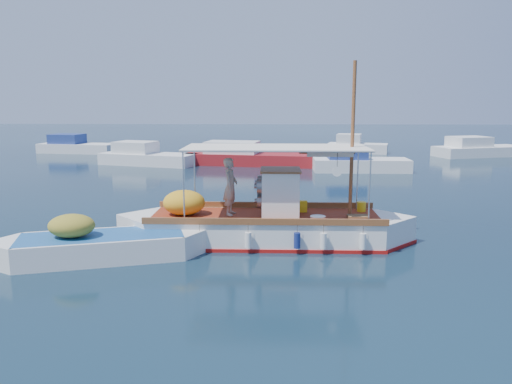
{
  "coord_description": "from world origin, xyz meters",
  "views": [
    {
      "loc": [
        -0.32,
        -14.89,
        4.45
      ],
      "look_at": [
        -0.83,
        0.0,
        1.71
      ],
      "focal_mm": 35.0,
      "sensor_mm": 36.0,
      "label": 1
    }
  ],
  "objects": [
    {
      "name": "ground",
      "position": [
        0.0,
        0.0,
        0.0
      ],
      "size": [
        160.0,
        160.0,
        0.0
      ],
      "primitive_type": "plane",
      "color": "black",
      "rests_on": "ground"
    },
    {
      "name": "bg_boat_n",
      "position": [
        -2.15,
        19.95,
        0.49
      ],
      "size": [
        9.39,
        4.23,
        1.8
      ],
      "rotation": [
        0.0,
        0.0,
        -0.16
      ],
      "color": "maroon",
      "rests_on": "ground"
    },
    {
      "name": "bg_boat_far_n",
      "position": [
        6.78,
        28.25,
        0.49
      ],
      "size": [
        5.33,
        3.2,
        1.8
      ],
      "rotation": [
        0.0,
        0.0,
        -0.26
      ],
      "color": "silver",
      "rests_on": "ground"
    },
    {
      "name": "bg_boat_nw",
      "position": [
        -9.25,
        19.64,
        0.49
      ],
      "size": [
        7.12,
        4.2,
        1.8
      ],
      "rotation": [
        0.0,
        0.0,
        -0.29
      ],
      "color": "silver",
      "rests_on": "ground"
    },
    {
      "name": "dinghy",
      "position": [
        -5.23,
        -1.39,
        0.32
      ],
      "size": [
        6.01,
        2.98,
        1.53
      ],
      "rotation": [
        0.0,
        0.0,
        0.29
      ],
      "color": "white",
      "rests_on": "ground"
    },
    {
      "name": "bg_boat_ne",
      "position": [
        5.08,
        16.77,
        0.49
      ],
      "size": [
        5.98,
        2.2,
        1.8
      ],
      "rotation": [
        0.0,
        0.0,
        0.0
      ],
      "color": "silver",
      "rests_on": "ground"
    },
    {
      "name": "bg_boat_e",
      "position": [
        16.15,
        25.8,
        0.49
      ],
      "size": [
        7.83,
        4.68,
        1.8
      ],
      "rotation": [
        0.0,
        0.0,
        0.3
      ],
      "color": "silver",
      "rests_on": "ground"
    },
    {
      "name": "fishing_caique",
      "position": [
        -0.62,
        0.5,
        0.52
      ],
      "size": [
        9.53,
        2.69,
        5.81
      ],
      "rotation": [
        0.0,
        0.0,
        0.0
      ],
      "color": "white",
      "rests_on": "ground"
    },
    {
      "name": "bg_boat_far_w",
      "position": [
        -17.29,
        27.35,
        0.49
      ],
      "size": [
        6.8,
        3.27,
        1.8
      ],
      "rotation": [
        0.0,
        0.0,
        -0.15
      ],
      "color": "silver",
      "rests_on": "ground"
    }
  ]
}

